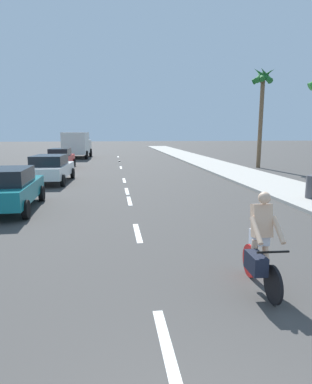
% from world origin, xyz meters
% --- Properties ---
extents(ground_plane, '(160.00, 160.00, 0.00)m').
position_xyz_m(ground_plane, '(0.00, 20.00, 0.00)').
color(ground_plane, '#423F3D').
extents(sidewalk_strip, '(3.60, 80.00, 0.14)m').
position_xyz_m(sidewalk_strip, '(7.93, 22.00, 0.07)').
color(sidewalk_strip, '#B2ADA3').
rests_on(sidewalk_strip, ground).
extents(lane_stripe_1, '(0.16, 1.80, 0.01)m').
position_xyz_m(lane_stripe_1, '(0.00, 2.41, 0.00)').
color(lane_stripe_1, white).
rests_on(lane_stripe_1, ground).
extents(lane_stripe_2, '(0.16, 1.80, 0.01)m').
position_xyz_m(lane_stripe_2, '(0.00, 7.52, 0.00)').
color(lane_stripe_2, white).
rests_on(lane_stripe_2, ground).
extents(lane_stripe_3, '(0.16, 1.80, 0.01)m').
position_xyz_m(lane_stripe_3, '(0.00, 11.97, 0.00)').
color(lane_stripe_3, white).
rests_on(lane_stripe_3, ground).
extents(lane_stripe_4, '(0.16, 1.80, 0.01)m').
position_xyz_m(lane_stripe_4, '(0.00, 14.27, 0.00)').
color(lane_stripe_4, white).
rests_on(lane_stripe_4, ground).
extents(lane_stripe_5, '(0.16, 1.80, 0.01)m').
position_xyz_m(lane_stripe_5, '(0.00, 17.88, 0.00)').
color(lane_stripe_5, white).
rests_on(lane_stripe_5, ground).
extents(lane_stripe_6, '(0.16, 1.80, 0.01)m').
position_xyz_m(lane_stripe_6, '(0.00, 25.10, 0.00)').
color(lane_stripe_6, white).
rests_on(lane_stripe_6, ground).
extents(lane_stripe_7, '(0.16, 1.80, 0.01)m').
position_xyz_m(lane_stripe_7, '(0.00, 30.37, 0.00)').
color(lane_stripe_7, white).
rests_on(lane_stripe_7, ground).
extents(lane_stripe_8, '(0.16, 1.80, 0.01)m').
position_xyz_m(lane_stripe_8, '(0.00, 30.71, 0.00)').
color(lane_stripe_8, white).
rests_on(lane_stripe_8, ground).
extents(lane_stripe_9, '(0.16, 1.80, 0.01)m').
position_xyz_m(lane_stripe_9, '(0.00, 36.82, 0.00)').
color(lane_stripe_9, white).
rests_on(lane_stripe_9, ground).
extents(cyclist, '(0.62, 1.71, 1.82)m').
position_xyz_m(cyclist, '(1.93, 3.80, 0.83)').
color(cyclist, black).
rests_on(cyclist, ground).
extents(parked_car_teal, '(2.09, 4.35, 1.57)m').
position_xyz_m(parked_car_teal, '(-4.49, 10.90, 0.84)').
color(parked_car_teal, '#14727A').
rests_on(parked_car_teal, ground).
extents(parked_car_white, '(2.25, 4.60, 1.57)m').
position_xyz_m(parked_car_white, '(-4.16, 17.62, 0.84)').
color(parked_car_white, white).
rests_on(parked_car_white, ground).
extents(parked_car_red, '(1.95, 4.01, 1.57)m').
position_xyz_m(parked_car_red, '(-4.74, 25.27, 0.84)').
color(parked_car_red, red).
rests_on(parked_car_red, ground).
extents(delivery_truck, '(2.90, 6.34, 2.80)m').
position_xyz_m(delivery_truck, '(-4.49, 35.73, 1.50)').
color(delivery_truck, beige).
rests_on(delivery_truck, ground).
extents(palm_tree_far, '(1.88, 1.76, 7.89)m').
position_xyz_m(palm_tree_far, '(11.01, 23.56, 6.15)').
color(palm_tree_far, brown).
rests_on(palm_tree_far, ground).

